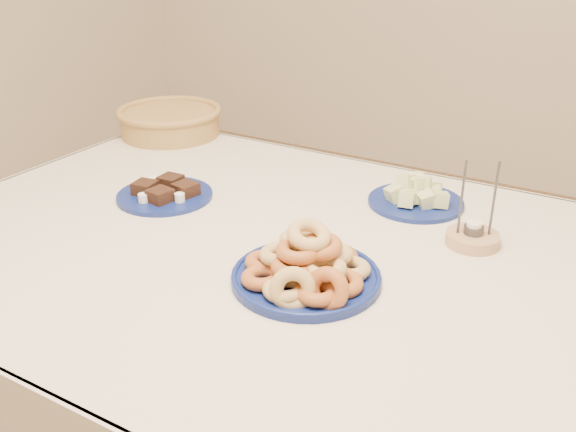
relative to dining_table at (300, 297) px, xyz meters
The scene contains 6 objects.
dining_table is the anchor object (origin of this frame).
donut_platter 0.18m from the dining_table, 55.52° to the right, with size 0.36×0.36×0.13m.
melon_plate 0.38m from the dining_table, 70.90° to the left, with size 0.25×0.25×0.08m.
brownie_plate 0.44m from the dining_table, behind, with size 0.26×0.26×0.04m.
wicker_basket 0.87m from the dining_table, 147.37° to the left, with size 0.40×0.40×0.08m.
candle_holder 0.37m from the dining_table, 35.87° to the left, with size 0.14×0.14×0.18m.
Camera 1 is at (0.56, -0.99, 1.36)m, focal length 40.00 mm.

